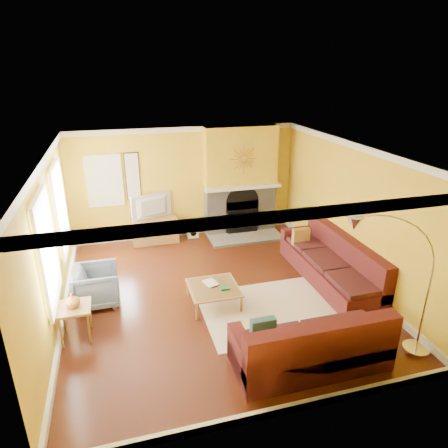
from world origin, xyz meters
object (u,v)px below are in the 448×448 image
object	(u,v)px
media_console	(155,230)
arc_lamp	(392,291)
sectional_sofa	(292,281)
armchair	(97,286)
side_table	(76,322)
coffee_table	(214,295)

from	to	relation	value
media_console	arc_lamp	bearing A→B (deg)	-62.05
sectional_sofa	media_console	distance (m)	3.98
armchair	side_table	bearing A→B (deg)	162.10
sectional_sofa	arc_lamp	size ratio (longest dim) A/B	1.73
side_table	media_console	bearing A→B (deg)	64.56
coffee_table	side_table	size ratio (longest dim) A/B	1.57
armchair	arc_lamp	distance (m)	4.90
armchair	arc_lamp	size ratio (longest dim) A/B	0.34
armchair	side_table	distance (m)	0.99
coffee_table	arc_lamp	world-z (taller)	arc_lamp
coffee_table	arc_lamp	xyz separation A→B (m)	(2.01, -2.08, 0.98)
armchair	side_table	xyz separation A→B (m)	(-0.30, -0.94, -0.07)
side_table	arc_lamp	bearing A→B (deg)	-21.67
media_console	coffee_table	bearing A→B (deg)	-76.97
side_table	armchair	bearing A→B (deg)	72.10
media_console	arc_lamp	world-z (taller)	arc_lamp
media_console	side_table	world-z (taller)	media_console
coffee_table	side_table	distance (m)	2.35
sectional_sofa	side_table	xyz separation A→B (m)	(-3.68, 0.00, -0.17)
sectional_sofa	armchair	size ratio (longest dim) A/B	5.11
coffee_table	side_table	xyz separation A→B (m)	(-2.32, -0.35, 0.11)
media_console	arc_lamp	size ratio (longest dim) A/B	0.47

